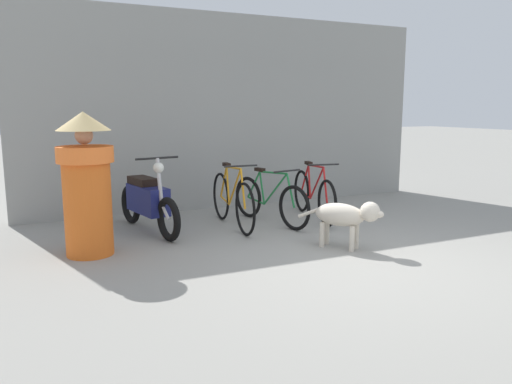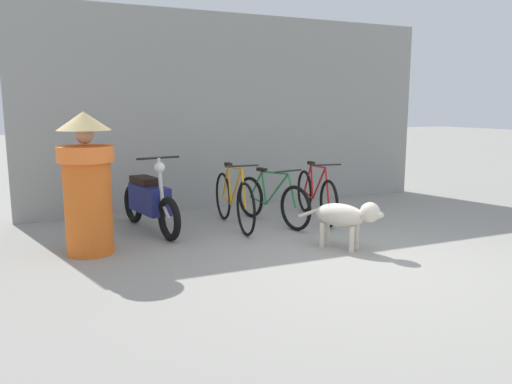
# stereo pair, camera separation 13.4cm
# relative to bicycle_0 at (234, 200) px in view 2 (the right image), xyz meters

# --- Properties ---
(ground_plane) EXTENTS (60.00, 60.00, 0.00)m
(ground_plane) POSITION_rel_bicycle_0_xyz_m (0.66, -2.18, -0.38)
(ground_plane) COLOR gray
(shop_wall_back) EXTENTS (7.05, 0.20, 3.16)m
(shop_wall_back) POSITION_rel_bicycle_0_xyz_m (0.66, 1.49, 1.20)
(shop_wall_back) COLOR gray
(shop_wall_back) RESTS_ON ground
(bicycle_0) EXTENTS (0.46, 1.74, 0.91)m
(bicycle_0) POSITION_rel_bicycle_0_xyz_m (0.00, 0.00, 0.00)
(bicycle_0) COLOR black
(bicycle_0) RESTS_ON ground
(bicycle_1) EXTENTS (0.51, 1.65, 0.82)m
(bicycle_1) POSITION_rel_bicycle_0_xyz_m (0.58, -0.03, -0.05)
(bicycle_1) COLOR black
(bicycle_1) RESTS_ON ground
(bicycle_2) EXTENTS (0.49, 1.73, 0.87)m
(bicycle_2) POSITION_rel_bicycle_0_xyz_m (1.32, -0.01, -0.02)
(bicycle_2) COLOR black
(bicycle_2) RESTS_ON ground
(motorcycle) EXTENTS (0.57, 1.77, 1.04)m
(motorcycle) POSITION_rel_bicycle_0_xyz_m (-1.13, 0.22, 0.04)
(motorcycle) COLOR black
(motorcycle) RESTS_ON ground
(stray_dog) EXTENTS (0.69, 0.94, 0.60)m
(stray_dog) POSITION_rel_bicycle_0_xyz_m (0.80, -1.59, 0.02)
(stray_dog) COLOR beige
(stray_dog) RESTS_ON ground
(person_in_robes) EXTENTS (0.78, 0.78, 1.62)m
(person_in_robes) POSITION_rel_bicycle_0_xyz_m (-1.98, -0.56, 0.46)
(person_in_robes) COLOR orange
(person_in_robes) RESTS_ON ground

